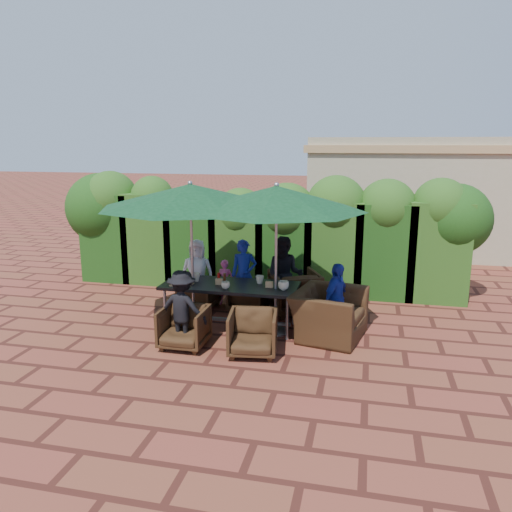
% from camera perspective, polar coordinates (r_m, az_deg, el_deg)
% --- Properties ---
extents(ground, '(80.00, 80.00, 0.00)m').
position_cam_1_polar(ground, '(8.71, -2.35, -7.75)').
color(ground, brown).
rests_on(ground, ground).
extents(dining_table, '(2.26, 0.90, 0.75)m').
position_cam_1_polar(dining_table, '(8.37, -2.97, -3.74)').
color(dining_table, black).
rests_on(dining_table, ground).
extents(umbrella_left, '(3.01, 3.01, 2.46)m').
position_cam_1_polar(umbrella_left, '(8.23, -7.50, 6.82)').
color(umbrella_left, gray).
rests_on(umbrella_left, ground).
extents(umbrella_right, '(2.83, 2.83, 2.46)m').
position_cam_1_polar(umbrella_right, '(7.82, 2.36, 6.61)').
color(umbrella_right, gray).
rests_on(umbrella_right, ground).
extents(chair_far_left, '(0.73, 0.69, 0.69)m').
position_cam_1_polar(chair_far_left, '(9.53, -6.52, -3.80)').
color(chair_far_left, black).
rests_on(chair_far_left, ground).
extents(chair_far_mid, '(0.74, 0.70, 0.69)m').
position_cam_1_polar(chair_far_mid, '(9.28, -0.75, -4.19)').
color(chair_far_mid, black).
rests_on(chair_far_mid, ground).
extents(chair_far_right, '(1.09, 1.06, 0.86)m').
position_cam_1_polar(chair_far_right, '(9.16, 4.44, -3.91)').
color(chair_far_right, black).
rests_on(chair_far_right, ground).
extents(chair_near_left, '(0.68, 0.64, 0.69)m').
position_cam_1_polar(chair_near_left, '(7.73, -8.24, -7.85)').
color(chair_near_left, black).
rests_on(chair_near_left, ground).
extents(chair_near_right, '(0.78, 0.75, 0.72)m').
position_cam_1_polar(chair_near_right, '(7.40, -0.37, -8.57)').
color(chair_near_right, black).
rests_on(chair_near_right, ground).
extents(chair_end_right, '(0.99, 1.31, 1.03)m').
position_cam_1_polar(chair_end_right, '(8.07, 8.34, -5.70)').
color(chair_end_right, black).
rests_on(chair_end_right, ground).
extents(adult_far_left, '(0.69, 0.48, 1.30)m').
position_cam_1_polar(adult_far_left, '(9.50, -6.73, -1.97)').
color(adult_far_left, silver).
rests_on(adult_far_left, ground).
extents(adult_far_mid, '(0.57, 0.51, 1.32)m').
position_cam_1_polar(adult_far_mid, '(9.28, -1.39, -2.17)').
color(adult_far_mid, navy).
rests_on(adult_far_mid, ground).
extents(adult_far_right, '(0.69, 0.43, 1.42)m').
position_cam_1_polar(adult_far_right, '(9.09, 3.32, -2.18)').
color(adult_far_right, black).
rests_on(adult_far_right, ground).
extents(adult_near_left, '(0.79, 0.42, 1.19)m').
position_cam_1_polar(adult_near_left, '(7.70, -8.41, -5.97)').
color(adult_near_left, black).
rests_on(adult_near_left, ground).
extents(adult_end_right, '(0.60, 0.79, 1.20)m').
position_cam_1_polar(adult_end_right, '(8.12, 9.15, -4.98)').
color(adult_end_right, navy).
rests_on(adult_end_right, ground).
extents(child_left, '(0.33, 0.28, 0.88)m').
position_cam_1_polar(child_left, '(9.59, -3.58, -3.06)').
color(child_left, '#F25598').
rests_on(child_left, ground).
extents(child_right, '(0.31, 0.28, 0.75)m').
position_cam_1_polar(child_right, '(9.39, 1.85, -3.80)').
color(child_right, '#7D479B').
rests_on(child_right, ground).
extents(pedestrian_a, '(1.87, 0.93, 1.91)m').
position_cam_1_polar(pedestrian_a, '(12.20, 11.15, 2.65)').
color(pedestrian_a, '#217B34').
rests_on(pedestrian_a, ground).
extents(pedestrian_b, '(0.94, 0.78, 1.69)m').
position_cam_1_polar(pedestrian_b, '(12.58, 13.20, 2.34)').
color(pedestrian_b, '#F25598').
rests_on(pedestrian_b, ground).
extents(pedestrian_c, '(1.11, 0.77, 1.58)m').
position_cam_1_polar(pedestrian_c, '(12.29, 17.17, 1.61)').
color(pedestrian_c, gray).
rests_on(pedestrian_c, ground).
extents(cup_a, '(0.17, 0.17, 0.14)m').
position_cam_1_polar(cup_a, '(8.47, -9.03, -2.69)').
color(cup_a, beige).
rests_on(cup_a, dining_table).
extents(cup_b, '(0.15, 0.15, 0.14)m').
position_cam_1_polar(cup_b, '(8.56, -6.89, -2.43)').
color(cup_b, beige).
rests_on(cup_b, dining_table).
extents(cup_c, '(0.14, 0.14, 0.11)m').
position_cam_1_polar(cup_c, '(8.10, -3.51, -3.34)').
color(cup_c, beige).
rests_on(cup_c, dining_table).
extents(cup_d, '(0.14, 0.14, 0.13)m').
position_cam_1_polar(cup_d, '(8.37, 0.42, -2.71)').
color(cup_d, beige).
rests_on(cup_d, dining_table).
extents(cup_e, '(0.18, 0.18, 0.14)m').
position_cam_1_polar(cup_e, '(8.03, 3.16, -3.39)').
color(cup_e, beige).
rests_on(cup_e, dining_table).
extents(ketchup_bottle, '(0.04, 0.04, 0.17)m').
position_cam_1_polar(ketchup_bottle, '(8.45, -4.27, -2.47)').
color(ketchup_bottle, '#B20C0A').
rests_on(ketchup_bottle, dining_table).
extents(sauce_bottle, '(0.04, 0.04, 0.17)m').
position_cam_1_polar(sauce_bottle, '(8.40, -3.60, -2.55)').
color(sauce_bottle, '#4C230C').
rests_on(sauce_bottle, dining_table).
extents(serving_tray, '(0.35, 0.25, 0.02)m').
position_cam_1_polar(serving_tray, '(8.39, -8.48, -3.24)').
color(serving_tray, tan).
rests_on(serving_tray, dining_table).
extents(number_block_left, '(0.12, 0.06, 0.10)m').
position_cam_1_polar(number_block_left, '(8.34, -4.23, -2.93)').
color(number_block_left, tan).
rests_on(number_block_left, dining_table).
extents(number_block_right, '(0.12, 0.06, 0.10)m').
position_cam_1_polar(number_block_right, '(8.15, 1.53, -3.27)').
color(number_block_right, tan).
rests_on(number_block_right, dining_table).
extents(hedge_wall, '(9.10, 1.60, 2.46)m').
position_cam_1_polar(hedge_wall, '(10.57, 0.44, 3.43)').
color(hedge_wall, '#17370F').
rests_on(hedge_wall, ground).
extents(building, '(6.20, 3.08, 3.20)m').
position_cam_1_polar(building, '(14.99, 18.07, 6.63)').
color(building, tan).
rests_on(building, ground).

